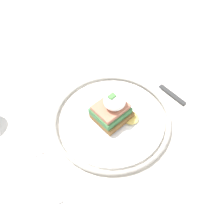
{
  "coord_description": "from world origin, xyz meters",
  "views": [
    {
      "loc": [
        -0.17,
        -0.19,
        1.19
      ],
      "look_at": [
        0.04,
        0.03,
        0.78
      ],
      "focal_mm": 35.0,
      "sensor_mm": 36.0,
      "label": 1
    }
  ],
  "objects": [
    {
      "name": "ground_plane",
      "position": [
        0.0,
        0.0,
        0.0
      ],
      "size": [
        6.0,
        6.0,
        0.0
      ],
      "primitive_type": "plane",
      "color": "#B2ADA3"
    },
    {
      "name": "dining_table",
      "position": [
        0.0,
        0.0,
        0.61
      ],
      "size": [
        0.88,
        0.74,
        0.75
      ],
      "color": "beige",
      "rests_on": "ground_plane"
    },
    {
      "name": "knife",
      "position": [
        0.21,
        0.02,
        0.75
      ],
      "size": [
        0.03,
        0.19,
        0.01
      ],
      "color": "#2D2D2D",
      "rests_on": "dining_table"
    },
    {
      "name": "plate",
      "position": [
        0.04,
        0.03,
        0.75
      ],
      "size": [
        0.29,
        0.29,
        0.02
      ],
      "color": "white",
      "rests_on": "dining_table"
    },
    {
      "name": "fork",
      "position": [
        -0.15,
        0.04,
        0.75
      ],
      "size": [
        0.05,
        0.15,
        0.0
      ],
      "color": "silver",
      "rests_on": "dining_table"
    },
    {
      "name": "sandwich",
      "position": [
        0.04,
        0.03,
        0.79
      ],
      "size": [
        0.09,
        0.09,
        0.08
      ],
      "color": "brown",
      "rests_on": "plate"
    }
  ]
}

